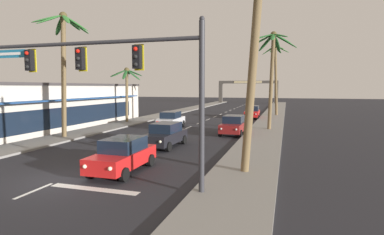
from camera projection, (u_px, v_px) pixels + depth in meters
ground_plane at (60, 180)px, 14.03m from camera, size 220.00×220.00×0.00m
sidewalk_right at (266, 129)px, 30.80m from camera, size 3.20×110.00×0.14m
sidewalk_left at (125, 123)px, 35.33m from camera, size 3.20×110.00×0.14m
lane_markings at (195, 126)px, 33.07m from camera, size 4.28×88.63×0.01m
traffic_signal_mast at (116, 70)px, 12.69m from camera, size 10.72×0.41×6.79m
sedan_lead_at_stop_bar at (123, 155)px, 15.39m from camera, size 1.98×4.46×1.68m
sedan_third_in_queue at (165, 135)px, 21.84m from camera, size 2.07×4.50×1.68m
sedan_oncoming_far at (171, 120)px, 31.98m from camera, size 2.08×4.50×1.68m
sedan_parked_nearest_kerb at (252, 112)px, 41.64m from camera, size 2.02×4.48×1.68m
sedan_parked_mid_kerb at (233, 125)px, 27.48m from camera, size 2.00×4.47×1.68m
palm_left_second at (64, 53)px, 24.86m from camera, size 4.00×4.45×10.08m
palm_left_third at (127, 82)px, 36.08m from camera, size 4.00×4.02×6.43m
palm_right_nearest at (255, 35)px, 14.35m from camera, size 3.38×3.48×9.79m
palm_right_second at (273, 59)px, 29.40m from camera, size 4.53×4.59×9.37m
palm_right_third at (276, 68)px, 44.57m from camera, size 3.78×3.79×10.24m
storefront_strip_left at (41, 106)px, 31.27m from camera, size 8.83×27.87×4.56m
town_gateway_arch at (248, 88)px, 79.53m from camera, size 14.98×0.90×5.77m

